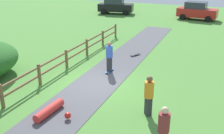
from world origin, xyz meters
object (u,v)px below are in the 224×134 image
(skateboard_loose, at_px, (135,55))
(bystander_orange, at_px, (149,94))
(parked_car_red, at_px, (197,11))
(parked_car_black, at_px, (115,6))
(bystander_maroon, at_px, (164,128))
(skater_fallen, at_px, (51,111))
(skater_riding, at_px, (109,55))

(skateboard_loose, relative_size, bystander_orange, 0.47)
(parked_car_red, bearing_deg, parked_car_black, -179.92)
(bystander_maroon, bearing_deg, bystander_orange, 116.96)
(bystander_maroon, relative_size, parked_car_black, 0.38)
(skater_fallen, bearing_deg, bystander_maroon, -6.07)
(skater_fallen, height_order, bystander_maroon, bystander_maroon)
(skater_riding, height_order, skater_fallen, skater_riding)
(bystander_orange, distance_m, parked_car_red, 21.49)
(skateboard_loose, bearing_deg, bystander_orange, -68.11)
(skateboard_loose, distance_m, bystander_maroon, 9.82)
(skater_fallen, relative_size, bystander_maroon, 0.96)
(skater_fallen, bearing_deg, parked_car_red, 82.17)
(skater_riding, height_order, skateboard_loose, skater_riding)
(skateboard_loose, bearing_deg, bystander_maroon, -66.92)
(bystander_maroon, distance_m, parked_car_black, 26.04)
(skateboard_loose, xyz_separation_m, parked_car_black, (-7.33, 14.53, 0.87))
(skater_fallen, relative_size, parked_car_black, 0.36)
(skater_fallen, bearing_deg, skater_riding, 85.75)
(bystander_orange, distance_m, bystander_maroon, 2.31)
(skater_riding, relative_size, bystander_maroon, 1.07)
(skater_fallen, bearing_deg, bystander_orange, 23.10)
(skater_riding, bearing_deg, skater_fallen, -94.25)
(skater_riding, distance_m, bystander_orange, 4.87)
(skateboard_loose, bearing_deg, skater_fallen, -95.75)
(skateboard_loose, xyz_separation_m, parked_car_red, (2.31, 14.54, 0.87))
(skater_fallen, height_order, parked_car_black, parked_car_black)
(skateboard_loose, height_order, parked_car_black, parked_car_black)
(bystander_orange, xyz_separation_m, bystander_maroon, (1.05, -2.06, -0.03))
(parked_car_black, bearing_deg, bystander_maroon, -64.61)
(skateboard_loose, bearing_deg, skater_riding, -98.08)
(bystander_orange, xyz_separation_m, parked_car_black, (-10.12, 21.47, 0.02))
(bystander_orange, bearing_deg, skater_fallen, -156.90)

